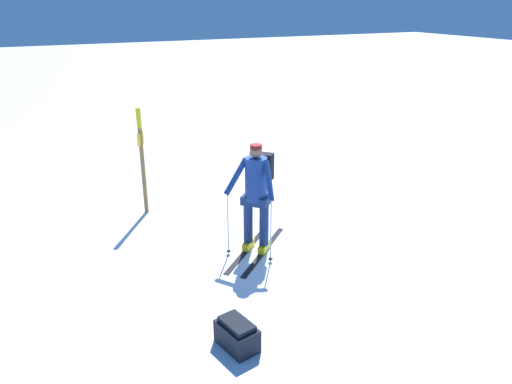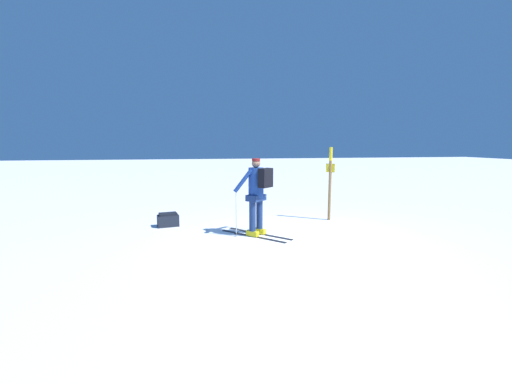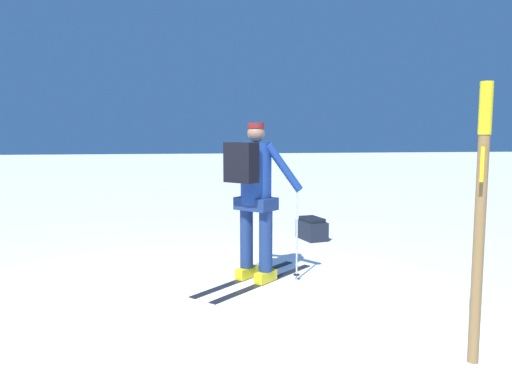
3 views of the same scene
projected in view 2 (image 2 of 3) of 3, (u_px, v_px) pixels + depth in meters
ground_plane at (291, 241)px, 7.50m from camera, size 80.00×80.00×0.00m
skier at (257, 191)px, 7.81m from camera, size 1.50×1.56×1.78m
dropped_backpack at (168, 220)px, 8.81m from camera, size 0.58×0.42×0.35m
trail_marker at (330, 177)px, 9.41m from camera, size 0.21×0.16×2.02m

